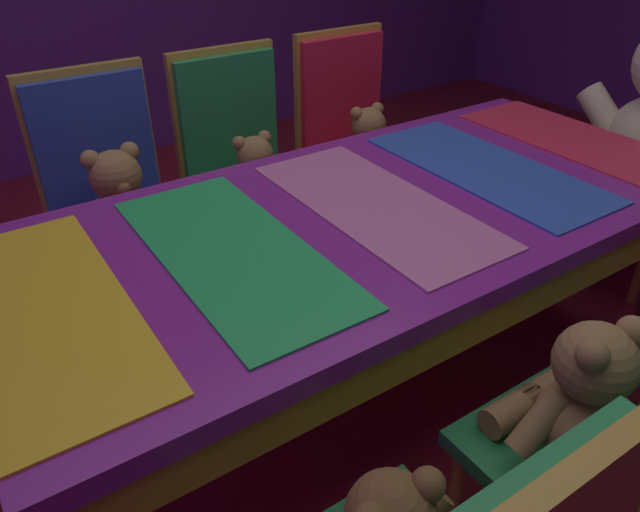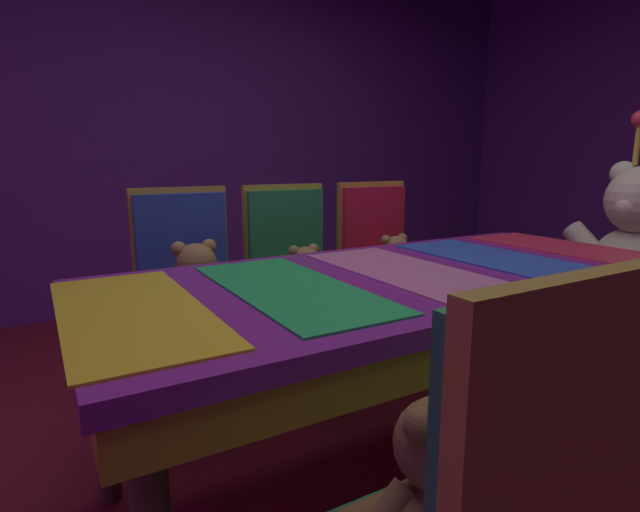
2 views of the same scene
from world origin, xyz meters
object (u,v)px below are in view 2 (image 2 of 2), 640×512
teddy_left_0 (198,288)px  teddy_right_1 (611,397)px  teddy_right_0 (435,492)px  chair_left_1 (292,268)px  king_teddy_bear (636,240)px  teddy_left_2 (396,266)px  teddy_left_1 (306,279)px  chair_left_0 (188,281)px  banquet_table (405,298)px  chair_left_2 (379,257)px

teddy_left_0 → teddy_right_1: 1.44m
teddy_left_0 → teddy_right_0: size_ratio=1.13×
chair_left_1 → king_teddy_bear: 1.61m
chair_left_1 → teddy_left_2: chair_left_1 is taller
teddy_left_1 → king_teddy_bear: 1.54m
teddy_left_0 → teddy_left_1: bearing=89.7°
chair_left_0 → teddy_left_0: size_ratio=2.84×
banquet_table → chair_left_2: 0.97m
chair_left_2 → teddy_right_0: 1.84m
chair_left_1 → chair_left_2: bearing=91.1°
teddy_left_0 → king_teddy_bear: bearing=70.3°
chair_left_1 → teddy_right_1: 1.49m
banquet_table → teddy_right_1: size_ratio=5.83×
chair_left_2 → teddy_right_0: size_ratio=3.21×
teddy_right_1 → chair_left_0: bearing=18.4°
teddy_left_1 → king_teddy_bear: size_ratio=0.33×
teddy_right_0 → chair_left_1: bearing=-18.8°
teddy_right_0 → teddy_left_2: bearing=-36.8°
teddy_left_1 → teddy_right_1: teddy_right_1 is taller
teddy_left_2 → teddy_right_0: 1.73m
chair_left_0 → teddy_right_1: bearing=18.4°
banquet_table → chair_left_2: bearing=148.2°
teddy_right_1 → chair_left_1: bearing=0.4°
chair_left_0 → chair_left_2: size_ratio=1.00×
teddy_left_1 → teddy_right_1: bearing=0.4°
teddy_left_2 → teddy_right_0: teddy_right_0 is taller
teddy_right_0 → banquet_table: bearing=-36.7°
chair_left_0 → teddy_right_1: chair_left_0 is taller
chair_left_1 → chair_left_0: bearing=-90.8°
banquet_table → king_teddy_bear: (0.00, 1.38, 0.08)m
teddy_left_1 → chair_left_1: bearing=180.0°
teddy_left_2 → king_teddy_bear: size_ratio=0.34×
chair_left_2 → banquet_table: bearing=-31.8°
banquet_table → teddy_left_2: banquet_table is taller
chair_left_0 → king_teddy_bear: bearing=66.4°
banquet_table → chair_left_1: (-0.81, -0.01, -0.06)m
banquet_table → teddy_left_2: bearing=143.1°
teddy_right_1 → king_teddy_bear: king_teddy_bear is taller
king_teddy_bear → chair_left_1: bearing=-30.4°
chair_left_0 → teddy_right_0: size_ratio=3.21×
chair_left_0 → teddy_left_1: size_ratio=3.47×
banquet_table → teddy_right_0: bearing=-36.7°
teddy_left_1 → teddy_left_2: teddy_left_2 is taller
teddy_left_0 → king_teddy_bear: (0.67, 1.87, 0.14)m
chair_left_2 → king_teddy_bear: bearing=46.5°
chair_left_1 → banquet_table: bearing=0.5°
teddy_left_2 → king_teddy_bear: (0.68, 0.87, 0.16)m
teddy_left_1 → chair_left_2: chair_left_2 is taller
banquet_table → teddy_left_2: size_ratio=6.95×
teddy_left_0 → chair_left_1: size_ratio=0.35×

